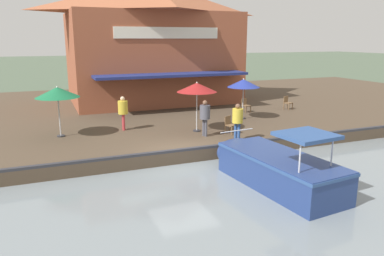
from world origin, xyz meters
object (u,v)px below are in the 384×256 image
patio_umbrella_mid_patio_left (197,88)px  motorboat_far_downstream (270,165)px  patio_umbrella_by_entrance (57,92)px  patio_umbrella_back_row (243,83)px  cafe_chair_under_first_umbrella (287,102)px  tree_downstream_bank (133,35)px  person_mid_patio (205,114)px  cafe_chair_far_corner_seat (230,124)px  person_at_quay_edge (123,109)px  waterfront_restaurant (151,42)px  cafe_chair_facing_river (245,105)px  person_near_entrance (238,118)px

patio_umbrella_mid_patio_left → motorboat_far_downstream: 6.33m
patio_umbrella_by_entrance → patio_umbrella_mid_patio_left: size_ratio=0.97×
patio_umbrella_back_row → cafe_chair_under_first_umbrella: size_ratio=2.73×
cafe_chair_under_first_umbrella → tree_downstream_bank: tree_downstream_bank is taller
patio_umbrella_mid_patio_left → person_mid_patio: 1.51m
patio_umbrella_by_entrance → cafe_chair_far_corner_seat: size_ratio=2.80×
patio_umbrella_by_entrance → person_at_quay_edge: 3.20m
patio_umbrella_by_entrance → tree_downstream_bank: size_ratio=0.32×
waterfront_restaurant → person_mid_patio: bearing=-3.5°
patio_umbrella_by_entrance → patio_umbrella_mid_patio_left: 6.50m
cafe_chair_facing_river → cafe_chair_far_corner_seat: bearing=-37.5°
person_at_quay_edge → person_mid_patio: person_mid_patio is taller
cafe_chair_far_corner_seat → cafe_chair_facing_river: bearing=142.5°
person_mid_patio → tree_downstream_bank: 14.90m
person_at_quay_edge → waterfront_restaurant: bearing=154.9°
cafe_chair_facing_river → patio_umbrella_by_entrance: bearing=-79.7°
cafe_chair_facing_river → cafe_chair_under_first_umbrella: same height
patio_umbrella_by_entrance → person_mid_patio: (2.46, 6.32, -1.02)m
cafe_chair_under_first_umbrella → person_mid_patio: bearing=-60.9°
waterfront_restaurant → person_at_quay_edge: waterfront_restaurant is taller
tree_downstream_bank → person_mid_patio: bearing=-0.4°
patio_umbrella_back_row → tree_downstream_bank: tree_downstream_bank is taller
cafe_chair_facing_river → cafe_chair_far_corner_seat: size_ratio=1.00×
waterfront_restaurant → patio_umbrella_by_entrance: bearing=-38.9°
patio_umbrella_by_entrance → tree_downstream_bank: (-11.96, 6.43, 2.70)m
motorboat_far_downstream → patio_umbrella_back_row: bearing=157.1°
waterfront_restaurant → patio_umbrella_mid_patio_left: bearing=-3.8°
patio_umbrella_mid_patio_left → person_at_quay_edge: patio_umbrella_mid_patio_left is taller
patio_umbrella_mid_patio_left → cafe_chair_far_corner_seat: patio_umbrella_mid_patio_left is taller
cafe_chair_far_corner_seat → waterfront_restaurant: bearing=-176.6°
motorboat_far_downstream → tree_downstream_bank: size_ratio=0.79×
tree_downstream_bank → patio_umbrella_back_row: bearing=16.8°
cafe_chair_facing_river → cafe_chair_under_first_umbrella: bearing=87.8°
cafe_chair_far_corner_seat → motorboat_far_downstream: motorboat_far_downstream is taller
cafe_chair_under_first_umbrella → cafe_chair_far_corner_seat: 7.80m
patio_umbrella_by_entrance → cafe_chair_under_first_umbrella: (-1.89, 14.14, -1.62)m
person_mid_patio → tree_downstream_bank: bearing=179.6°
waterfront_restaurant → patio_umbrella_mid_patio_left: (10.14, -0.67, -2.10)m
person_at_quay_edge → motorboat_far_downstream: size_ratio=0.29×
person_at_quay_edge → tree_downstream_bank: bearing=163.8°
person_mid_patio → person_near_entrance: size_ratio=1.02×
cafe_chair_far_corner_seat → person_near_entrance: size_ratio=0.50×
patio_umbrella_back_row → person_near_entrance: patio_umbrella_back_row is taller
person_mid_patio → tree_downstream_bank: size_ratio=0.23×
waterfront_restaurant → cafe_chair_facing_river: (6.68, 4.07, -3.81)m
patio_umbrella_by_entrance → patio_umbrella_back_row: bearing=92.0°
patio_umbrella_by_entrance → tree_downstream_bank: bearing=151.7°
cafe_chair_under_first_umbrella → tree_downstream_bank: (-10.07, -7.70, 4.32)m
patio_umbrella_back_row → person_at_quay_edge: patio_umbrella_back_row is taller
person_at_quay_edge → cafe_chair_far_corner_seat: bearing=60.3°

